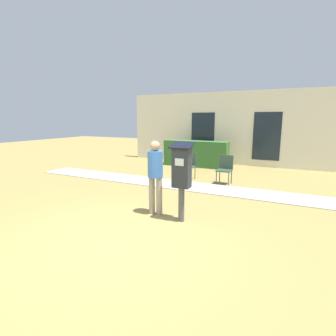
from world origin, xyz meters
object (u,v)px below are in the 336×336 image
object	(u,v)px
person_standing	(155,172)
outdoor_chair_middle	(225,167)
outdoor_chair_left	(189,164)
parking_meter	(182,172)

from	to	relation	value
person_standing	outdoor_chair_middle	world-z (taller)	person_standing
person_standing	outdoor_chair_middle	xyz separation A→B (m)	(0.65, 3.33, -0.40)
person_standing	outdoor_chair_left	xyz separation A→B (m)	(-0.62, 3.44, -0.40)
parking_meter	outdoor_chair_left	world-z (taller)	parking_meter
outdoor_chair_middle	outdoor_chair_left	bearing A→B (deg)	-163.35
outdoor_chair_left	outdoor_chair_middle	bearing A→B (deg)	-5.81
parking_meter	outdoor_chair_left	distance (m)	3.81
parking_meter	outdoor_chair_left	size ratio (longest dim) A/B	1.77
parking_meter	outdoor_chair_middle	bearing A→B (deg)	90.06
parking_meter	person_standing	distance (m)	0.67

